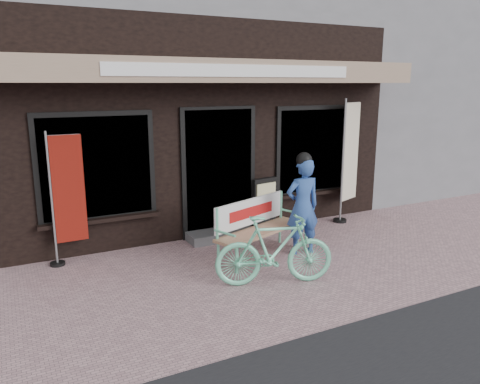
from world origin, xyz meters
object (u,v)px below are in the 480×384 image
nobori_red (66,196)px  menu_stand (264,205)px  bicycle (274,250)px  person (303,204)px  bench (256,223)px  nobori_cream (349,158)px

nobori_red → menu_stand: nobori_red is taller
bicycle → menu_stand: (0.97, 1.94, 0.03)m
person → nobori_red: 3.46m
bench → bicycle: (-0.30, -1.03, -0.04)m
bench → person: (0.68, -0.23, 0.26)m
bench → person: 0.76m
person → nobori_red: size_ratio=0.81×
bicycle → nobori_red: nobori_red is taller
person → menu_stand: bearing=97.3°
menu_stand → person: bearing=-99.9°
person → bicycle: size_ratio=1.02×
person → nobori_red: (-3.24, 1.19, 0.23)m
person → nobori_red: bearing=166.7°
nobori_red → nobori_cream: nobori_cream is taller
bicycle → bench: bearing=1.9°
person → nobori_cream: bearing=38.9°
bicycle → menu_stand: menu_stand is taller
person → bench: bearing=168.3°
bicycle → nobori_cream: 3.48m
nobori_red → nobori_cream: bearing=-2.7°
nobori_cream → person: bearing=-169.5°
bench → person: size_ratio=1.05×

